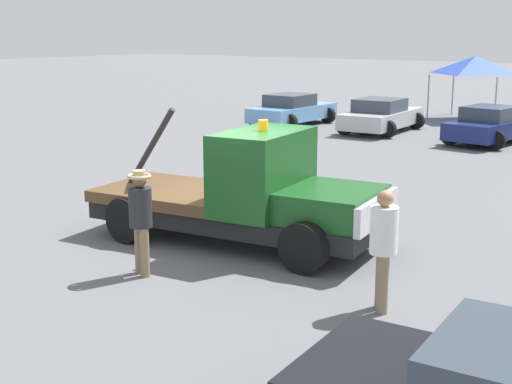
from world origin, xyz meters
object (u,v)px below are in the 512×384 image
(parked_car_skyblue, at_px, (292,110))
(parked_car_navy, at_px, (491,125))
(tow_truck, at_px, (251,196))
(person_at_hood, at_px, (141,214))
(parked_car_silver, at_px, (381,116))
(person_near_truck, at_px, (383,242))
(canopy_tent_blue, at_px, (475,65))

(parked_car_skyblue, xyz_separation_m, parked_car_navy, (8.50, 0.04, -0.00))
(tow_truck, bearing_deg, parked_car_skyblue, 113.24)
(person_at_hood, relative_size, parked_car_silver, 0.39)
(person_at_hood, bearing_deg, parked_car_navy, -158.33)
(person_near_truck, bearing_deg, parked_car_navy, -109.64)
(person_near_truck, bearing_deg, parked_car_skyblue, -85.95)
(parked_car_skyblue, distance_m, parked_car_silver, 4.01)
(parked_car_silver, bearing_deg, person_at_hood, -169.27)
(parked_car_navy, bearing_deg, parked_car_skyblue, 97.86)
(parked_car_skyblue, xyz_separation_m, canopy_tent_blue, (5.57, 6.41, 1.80))
(tow_truck, relative_size, person_at_hood, 3.31)
(tow_truck, height_order, canopy_tent_blue, canopy_tent_blue)
(canopy_tent_blue, bearing_deg, tow_truck, -81.34)
(person_at_hood, height_order, canopy_tent_blue, canopy_tent_blue)
(person_at_hood, bearing_deg, tow_truck, -168.34)
(person_near_truck, height_order, person_at_hood, person_near_truck)
(parked_car_navy, bearing_deg, parked_car_silver, 93.47)
(tow_truck, height_order, parked_car_silver, tow_truck)
(parked_car_navy, relative_size, canopy_tent_blue, 1.45)
(person_at_hood, xyz_separation_m, parked_car_skyblue, (-8.39, 17.49, -0.40))
(parked_car_silver, distance_m, parked_car_navy, 4.52)
(tow_truck, bearing_deg, parked_car_navy, 84.10)
(person_near_truck, bearing_deg, parked_car_silver, -96.41)
(person_at_hood, distance_m, parked_car_navy, 17.53)
(parked_car_silver, bearing_deg, tow_truck, -165.67)
(parked_car_silver, relative_size, canopy_tent_blue, 1.49)
(person_near_truck, distance_m, parked_car_skyblue, 20.64)
(parked_car_skyblue, xyz_separation_m, parked_car_silver, (3.99, 0.37, 0.00))
(parked_car_navy, bearing_deg, person_near_truck, -159.54)
(tow_truck, relative_size, parked_car_navy, 1.32)
(person_at_hood, distance_m, canopy_tent_blue, 24.10)
(person_at_hood, xyz_separation_m, canopy_tent_blue, (-2.82, 23.90, 1.40))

